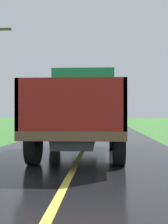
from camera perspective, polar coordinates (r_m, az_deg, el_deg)
banana_truck_near at (r=9.78m, az=-0.26°, el=0.40°), size 2.38×5.82×2.80m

